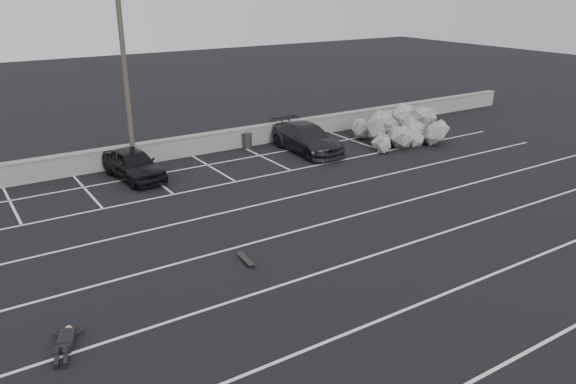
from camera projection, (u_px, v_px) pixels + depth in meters
ground at (341, 266)px, 17.88m from camera, size 120.00×120.00×0.00m
seawall at (172, 148)px, 28.69m from camera, size 50.00×0.45×1.06m
stall_lines at (268, 220)px, 21.30m from camera, size 36.00×20.05×0.01m
car_left at (133, 164)px, 25.64m from camera, size 2.15×4.29×1.40m
car_right at (307, 138)px, 29.82m from camera, size 2.23×5.13×1.47m
utility_pole at (125, 75)px, 25.51m from camera, size 1.19×0.24×8.94m
trash_bin at (247, 141)px, 30.55m from camera, size 0.55×0.55×0.81m
riprap_pile at (404, 130)px, 31.78m from camera, size 5.88×5.12×1.68m
person at (66, 335)px, 13.99m from camera, size 2.16×2.60×0.41m
skateboard at (246, 260)px, 18.09m from camera, size 0.29×0.86×0.10m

